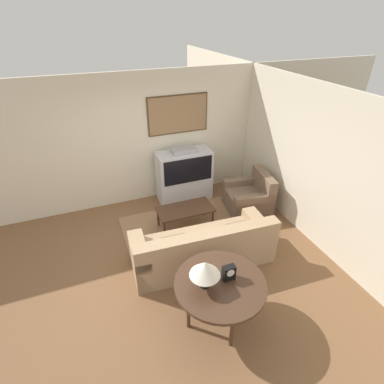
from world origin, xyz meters
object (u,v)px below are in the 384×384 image
Objects in this scene: couch at (203,248)px; console_table at (220,286)px; coffee_table at (185,210)px; mantel_clock at (229,273)px; tv at (184,176)px; table_lamp at (205,269)px; armchair at (249,198)px.

couch is 2.02× the size of console_table.
coffee_table is 0.91× the size of console_table.
coffee_table is 5.15× the size of mantel_clock.
tv reaches higher than table_lamp.
couch is at bearing -101.30° from tv.
table_lamp is (-0.21, 0.03, 0.35)m from console_table.
couch is 5.95× the size of table_lamp.
coffee_table is 2.23m from table_lamp.
mantel_clock is at bearing -94.87° from coffee_table.
console_table is at bearing -30.00° from armchair.
couch is 2.22× the size of coffee_table.
armchair is 2.75m from mantel_clock.
coffee_table is at bearing 81.92° from console_table.
armchair is at bearing -141.20° from couch.
armchair is 1.45m from coffee_table.
mantel_clock is (-0.52, -3.07, 0.27)m from tv.
table_lamp is (-0.85, -3.07, 0.46)m from tv.
tv is at bearing -98.25° from couch.
table_lamp is at bearing -33.50° from armchair.
console_table is (-1.74, -2.18, 0.39)m from armchair.
console_table is at bearing 80.48° from couch.
coffee_table is at bearing 85.13° from mantel_clock.
couch is at bearing 67.24° from table_lamp.
coffee_table is at bearing -109.17° from tv.
table_lamp reaches higher than mantel_clock.
table_lamp is (-0.50, -2.07, 0.64)m from coffee_table.
table_lamp reaches higher than armchair.
tv is at bearing 70.83° from coffee_table.
tv is 3.16m from console_table.
console_table is (-0.64, -3.09, 0.10)m from tv.
console_table is at bearing -7.56° from table_lamp.
console_table is at bearing -101.75° from tv.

